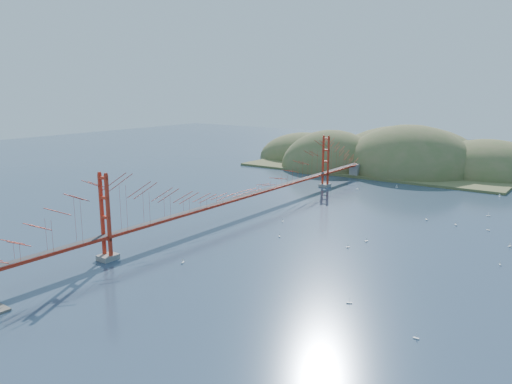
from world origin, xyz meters
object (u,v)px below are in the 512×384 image
Objects in this scene: sailboat_2 at (416,337)px; sailboat_0 at (283,221)px; sailboat_1 at (456,224)px; bridge at (246,175)px.

sailboat_2 is 1.04× the size of sailboat_0.
sailboat_2 is at bearing -80.05° from sailboat_1.
sailboat_1 is (32.69, 14.12, -6.85)m from bridge.
bridge is 36.26m from sailboat_1.
bridge is 10.87m from sailboat_0.
sailboat_0 is (8.38, -0.78, -6.87)m from bridge.
sailboat_0 is (-31.56, 26.43, -0.00)m from sailboat_2.
bridge reaches higher than sailboat_0.
sailboat_1 is 1.18× the size of sailboat_2.
sailboat_1 is at bearing 23.35° from bridge.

